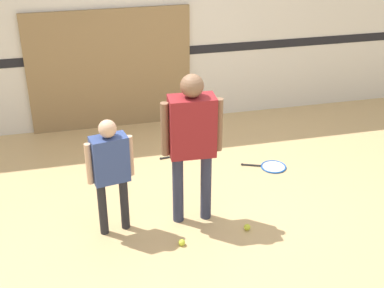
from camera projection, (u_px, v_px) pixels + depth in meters
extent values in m
plane|color=tan|center=(202.00, 211.00, 5.75)|extent=(16.00, 16.00, 0.00)
cube|color=silver|center=(157.00, 10.00, 7.13)|extent=(16.00, 0.06, 3.20)
cube|color=black|center=(159.00, 52.00, 7.37)|extent=(16.00, 0.01, 0.12)
cube|color=#93754C|center=(110.00, 70.00, 7.29)|extent=(2.22, 0.05, 1.67)
cylinder|color=#2D334C|center=(178.00, 189.00, 5.43)|extent=(0.11, 0.11, 0.77)
cylinder|color=#2D334C|center=(206.00, 186.00, 5.48)|extent=(0.11, 0.11, 0.77)
cube|color=maroon|center=(192.00, 126.00, 5.14)|extent=(0.46, 0.27, 0.61)
sphere|color=brown|center=(192.00, 86.00, 4.95)|extent=(0.22, 0.22, 0.22)
cylinder|color=brown|center=(165.00, 129.00, 5.10)|extent=(0.08, 0.08, 0.54)
cylinder|color=brown|center=(219.00, 125.00, 5.19)|extent=(0.08, 0.08, 0.54)
cylinder|color=#232328|center=(103.00, 208.00, 5.27)|extent=(0.09, 0.09, 0.59)
cylinder|color=#232328|center=(124.00, 203.00, 5.35)|extent=(0.09, 0.09, 0.59)
cube|color=#334784|center=(110.00, 159.00, 5.07)|extent=(0.37, 0.25, 0.47)
sphere|color=#DBAD89|center=(107.00, 129.00, 4.93)|extent=(0.17, 0.17, 0.17)
cylinder|color=#DBAD89|center=(89.00, 164.00, 5.00)|extent=(0.06, 0.06, 0.42)
cylinder|color=#DBAD89|center=(130.00, 156.00, 5.15)|extent=(0.06, 0.06, 0.42)
torus|color=#28282D|center=(186.00, 154.00, 6.87)|extent=(0.30, 0.30, 0.02)
cylinder|color=silver|center=(186.00, 154.00, 6.87)|extent=(0.23, 0.23, 0.01)
cylinder|color=black|center=(169.00, 157.00, 6.80)|extent=(0.22, 0.05, 0.02)
sphere|color=black|center=(161.00, 159.00, 6.77)|extent=(0.03, 0.03, 0.03)
torus|color=blue|center=(274.00, 167.00, 6.58)|extent=(0.41, 0.41, 0.02)
cylinder|color=silver|center=(274.00, 167.00, 6.58)|extent=(0.27, 0.27, 0.01)
cylinder|color=black|center=(252.00, 165.00, 6.62)|extent=(0.23, 0.11, 0.02)
sphere|color=black|center=(242.00, 164.00, 6.63)|extent=(0.03, 0.03, 0.03)
sphere|color=#CCE038|center=(182.00, 242.00, 5.21)|extent=(0.07, 0.07, 0.07)
sphere|color=#CCE038|center=(194.00, 144.00, 7.08)|extent=(0.07, 0.07, 0.07)
sphere|color=#CCE038|center=(247.00, 227.00, 5.43)|extent=(0.07, 0.07, 0.07)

